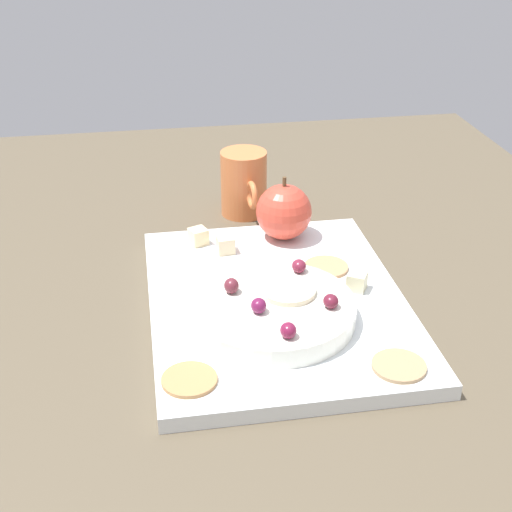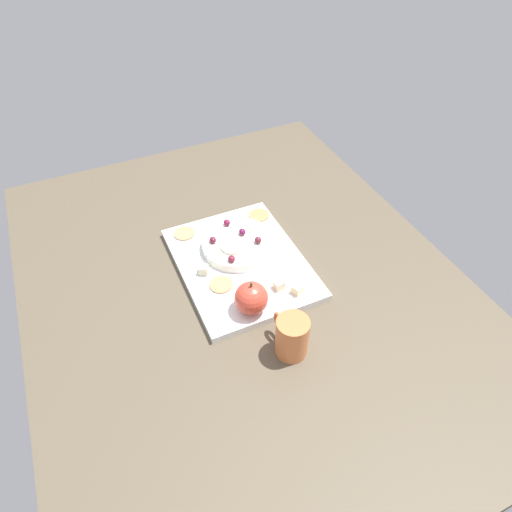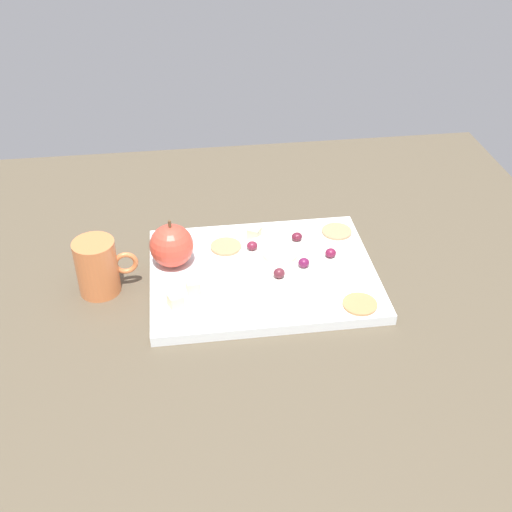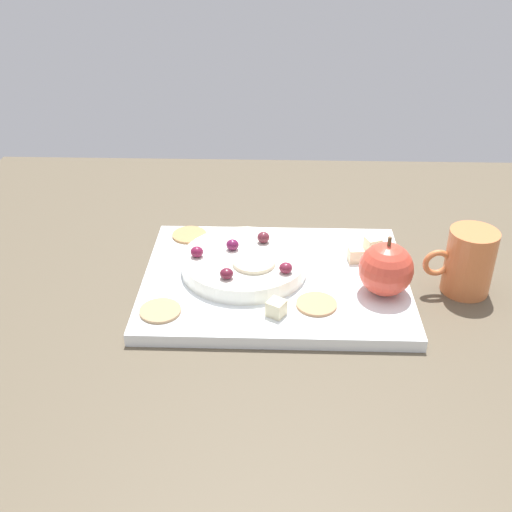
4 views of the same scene
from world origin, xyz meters
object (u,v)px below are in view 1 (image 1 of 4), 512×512
Objects in this scene: cracker_0 at (326,267)px; grape_3 at (231,286)px; cup at (244,183)px; platter at (276,303)px; grape_0 at (259,306)px; cracker_2 at (399,366)px; apple_whole at (284,212)px; serving_dish at (272,311)px; cheese_cube_0 at (225,245)px; grape_4 at (331,301)px; cheese_cube_1 at (198,236)px; cracker_1 at (189,380)px; grape_2 at (288,330)px; grape_1 at (299,266)px; apple_slice_0 at (288,291)px; cheese_cube_2 at (357,281)px.

grape_3 is at bearing 119.99° from cracker_0.
platter is at bearing 179.37° from cup.
cracker_2 is at bearing -124.62° from grape_0.
apple_whole is at bearing -14.29° from platter.
cheese_cube_0 is at bearing 10.61° from serving_dish.
grape_3 is 1.00× the size of grape_4.
cup is (11.81, -7.73, 1.89)cm from cheese_cube_1.
cracker_1 is (-18.82, 18.11, 0.00)cm from cracker_0.
cracker_0 is 22.11cm from cup.
grape_2 is at bearing -165.80° from cheese_cube_1.
platter is 12.48cm from cheese_cube_0.
grape_1 is (5.76, -4.12, 1.87)cm from serving_dish.
cheese_cube_1 is at bearing 58.18° from cracker_0.
apple_slice_0 is at bearing -161.00° from cheese_cube_0.
cracker_0 is 2.96× the size of grape_4.
apple_whole is 4.00× the size of grape_1.
cheese_cube_2 is at bearing -157.00° from cracker_0.
cracker_1 is 1.00× the size of cracker_2.
cup is (32.69, 4.17, -0.06)cm from grape_4.
cracker_0 is at bearing -52.98° from platter.
cheese_cube_0 is 22.89cm from grape_2.
grape_3 is (-1.82, 5.34, 3.95)cm from platter.
grape_0 and grape_3 have the same top height.
cracker_1 and cracker_2 have the same top height.
cracker_1 is 20.41cm from grape_1.
cheese_cube_2 is at bearing -56.23° from cracker_1.
apple_slice_0 reaches higher than cheese_cube_1.
cheese_cube_2 is 9.33cm from apple_slice_0.
apple_slice_0 is (-2.97, -0.69, 3.41)cm from platter.
grape_4 is (6.98, -15.43, 2.78)cm from cracker_1.
cheese_cube_2 is 8.45cm from grape_4.
cup is (29.20, 0.40, 0.38)cm from apple_slice_0.
cracker_1 is (-27.95, 14.67, -3.41)cm from apple_whole.
cracker_0 is at bearing -118.39° from cheese_cube_0.
grape_4 is at bearing -172.74° from cup.
cracker_1 is 11.09cm from grape_0.
apple_whole reaches higher than cracker_2.
grape_4 is (-2.06, -5.77, 1.86)cm from serving_dish.
serving_dish is at bearing 165.15° from apple_whole.
serving_dish reaches higher than cracker_0.
grape_1 and grape_2 have the same top height.
grape_0 is at bearing 134.60° from serving_dish.
grape_1 is 1.00× the size of grape_2.
cracker_1 is 2.96× the size of grape_2.
cheese_cube_0 is at bearing 110.22° from apple_whole.
grape_4 is (4.54, -5.46, -0.04)cm from grape_2.
grape_1 is at bearing -17.10° from grape_2.
cracker_0 is at bearing 5.99° from cracker_2.
cracker_2 is 0.90× the size of apple_slice_0.
cheese_cube_1 is 1.00× the size of cheese_cube_2.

